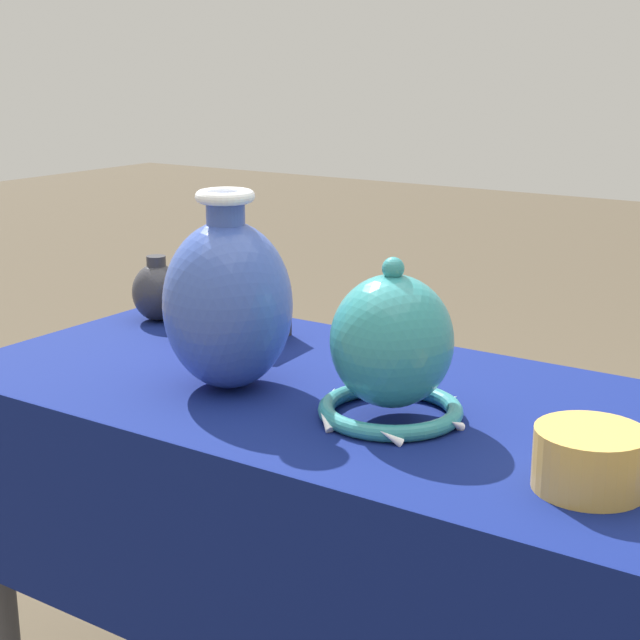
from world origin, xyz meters
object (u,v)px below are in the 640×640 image
Objects in this scene: pot_squat_ochre at (590,460)px; vase_tall_bulbous at (228,302)px; mosaic_tile_box at (232,312)px; vase_dome_bell at (392,352)px; jar_round_charcoal at (157,291)px.

vase_tall_bulbous is at bearing 174.51° from pot_squat_ochre.
vase_tall_bulbous reaches higher than mosaic_tile_box.
vase_dome_bell is (0.26, 0.02, -0.03)m from vase_tall_bulbous.
pot_squat_ochre is at bearing -16.78° from jar_round_charcoal.
vase_dome_bell is 0.46m from mosaic_tile_box.
vase_dome_bell is 1.76× the size of pot_squat_ochre.
vase_tall_bulbous is 1.65× the size of mosaic_tile_box.
jar_round_charcoal is at bearing 171.84° from mosaic_tile_box.
jar_round_charcoal is 0.95× the size of pot_squat_ochre.
vase_dome_bell is 1.26× the size of mosaic_tile_box.
vase_tall_bulbous reaches higher than vase_dome_bell.
jar_round_charcoal is (-0.18, 0.01, 0.01)m from mosaic_tile_box.
pot_squat_ochre is (0.55, -0.05, -0.09)m from vase_tall_bulbous.
mosaic_tile_box is 1.39× the size of pot_squat_ochre.
vase_tall_bulbous is 2.41× the size of jar_round_charcoal.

